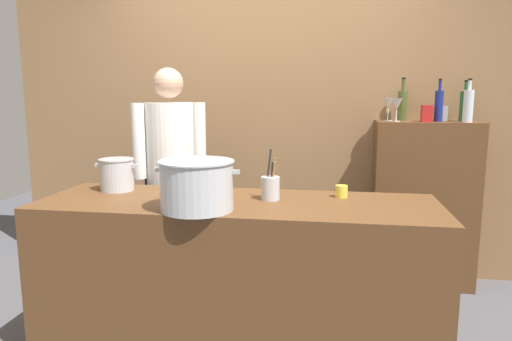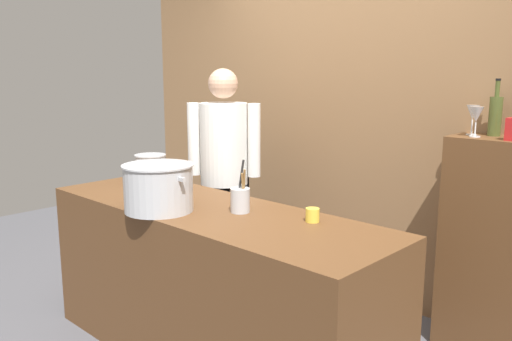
{
  "view_description": "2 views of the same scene",
  "coord_description": "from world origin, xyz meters",
  "px_view_note": "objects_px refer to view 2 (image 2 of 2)",
  "views": [
    {
      "loc": [
        0.49,
        -2.44,
        1.49
      ],
      "look_at": [
        0.04,
        0.43,
        1.0
      ],
      "focal_mm": 32.5,
      "sensor_mm": 36.0,
      "label": 1
    },
    {
      "loc": [
        2.13,
        -1.87,
        1.65
      ],
      "look_at": [
        0.01,
        0.36,
        1.06
      ],
      "focal_mm": 37.12,
      "sensor_mm": 36.0,
      "label": 2
    }
  ],
  "objects_px": {
    "utensil_crock": "(240,199)",
    "wine_glass_tall": "(473,113)",
    "chef": "(224,166)",
    "butter_jar": "(312,215)",
    "stockpot_small": "(151,169)",
    "wine_glass_short": "(476,115)",
    "stockpot_large": "(159,188)",
    "wine_bottle_olive": "(495,115)"
  },
  "relations": [
    {
      "from": "stockpot_large",
      "to": "utensil_crock",
      "type": "xyz_separation_m",
      "value": [
        0.34,
        0.28,
        -0.06
      ]
    },
    {
      "from": "wine_glass_short",
      "to": "wine_glass_tall",
      "type": "height_order",
      "value": "wine_glass_tall"
    },
    {
      "from": "wine_bottle_olive",
      "to": "utensil_crock",
      "type": "bearing_deg",
      "value": -125.75
    },
    {
      "from": "utensil_crock",
      "to": "wine_bottle_olive",
      "type": "bearing_deg",
      "value": 54.25
    },
    {
      "from": "chef",
      "to": "wine_bottle_olive",
      "type": "relative_size",
      "value": 5.11
    },
    {
      "from": "chef",
      "to": "butter_jar",
      "type": "bearing_deg",
      "value": 122.63
    },
    {
      "from": "stockpot_small",
      "to": "utensil_crock",
      "type": "bearing_deg",
      "value": -6.08
    },
    {
      "from": "chef",
      "to": "wine_bottle_olive",
      "type": "bearing_deg",
      "value": 164.59
    },
    {
      "from": "utensil_crock",
      "to": "wine_bottle_olive",
      "type": "distance_m",
      "value": 1.53
    },
    {
      "from": "wine_glass_short",
      "to": "stockpot_large",
      "type": "bearing_deg",
      "value": -130.29
    },
    {
      "from": "butter_jar",
      "to": "wine_glass_short",
      "type": "bearing_deg",
      "value": 66.55
    },
    {
      "from": "stockpot_small",
      "to": "wine_glass_tall",
      "type": "height_order",
      "value": "wine_glass_tall"
    },
    {
      "from": "stockpot_small",
      "to": "wine_glass_tall",
      "type": "bearing_deg",
      "value": 31.52
    },
    {
      "from": "chef",
      "to": "butter_jar",
      "type": "xyz_separation_m",
      "value": [
        1.19,
        -0.51,
        -0.03
      ]
    },
    {
      "from": "wine_bottle_olive",
      "to": "wine_glass_tall",
      "type": "height_order",
      "value": "wine_bottle_olive"
    },
    {
      "from": "stockpot_small",
      "to": "wine_bottle_olive",
      "type": "height_order",
      "value": "wine_bottle_olive"
    },
    {
      "from": "stockpot_small",
      "to": "wine_bottle_olive",
      "type": "bearing_deg",
      "value": 31.08
    },
    {
      "from": "stockpot_small",
      "to": "butter_jar",
      "type": "height_order",
      "value": "stockpot_small"
    },
    {
      "from": "stockpot_small",
      "to": "wine_bottle_olive",
      "type": "xyz_separation_m",
      "value": [
        1.82,
        1.09,
        0.4
      ]
    },
    {
      "from": "utensil_crock",
      "to": "wine_glass_tall",
      "type": "distance_m",
      "value": 1.44
    },
    {
      "from": "stockpot_large",
      "to": "butter_jar",
      "type": "xyz_separation_m",
      "value": [
        0.73,
        0.4,
        -0.09
      ]
    },
    {
      "from": "chef",
      "to": "stockpot_large",
      "type": "bearing_deg",
      "value": 82.57
    },
    {
      "from": "stockpot_large",
      "to": "wine_bottle_olive",
      "type": "xyz_separation_m",
      "value": [
        1.2,
        1.48,
        0.37
      ]
    },
    {
      "from": "stockpot_small",
      "to": "wine_glass_short",
      "type": "height_order",
      "value": "wine_glass_short"
    },
    {
      "from": "stockpot_large",
      "to": "wine_glass_short",
      "type": "xyz_separation_m",
      "value": [
        1.14,
        1.35,
        0.37
      ]
    },
    {
      "from": "stockpot_large",
      "to": "wine_glass_tall",
      "type": "distance_m",
      "value": 1.84
    },
    {
      "from": "chef",
      "to": "wine_glass_tall",
      "type": "distance_m",
      "value": 1.69
    },
    {
      "from": "butter_jar",
      "to": "stockpot_small",
      "type": "bearing_deg",
      "value": -179.23
    },
    {
      "from": "stockpot_large",
      "to": "wine_glass_short",
      "type": "distance_m",
      "value": 1.81
    },
    {
      "from": "wine_glass_tall",
      "to": "wine_bottle_olive",
      "type": "bearing_deg",
      "value": 23.61
    },
    {
      "from": "wine_glass_short",
      "to": "utensil_crock",
      "type": "bearing_deg",
      "value": -126.96
    },
    {
      "from": "stockpot_small",
      "to": "wine_glass_short",
      "type": "bearing_deg",
      "value": 28.78
    },
    {
      "from": "utensil_crock",
      "to": "stockpot_large",
      "type": "bearing_deg",
      "value": -140.38
    },
    {
      "from": "wine_bottle_olive",
      "to": "chef",
      "type": "bearing_deg",
      "value": -161.19
    },
    {
      "from": "stockpot_large",
      "to": "stockpot_small",
      "type": "height_order",
      "value": "stockpot_large"
    },
    {
      "from": "stockpot_large",
      "to": "butter_jar",
      "type": "height_order",
      "value": "stockpot_large"
    },
    {
      "from": "utensil_crock",
      "to": "butter_jar",
      "type": "relative_size",
      "value": 4.0
    },
    {
      "from": "wine_glass_short",
      "to": "wine_glass_tall",
      "type": "relative_size",
      "value": 0.99
    },
    {
      "from": "utensil_crock",
      "to": "wine_glass_short",
      "type": "height_order",
      "value": "wine_glass_short"
    },
    {
      "from": "utensil_crock",
      "to": "wine_glass_short",
      "type": "xyz_separation_m",
      "value": [
        0.8,
        1.07,
        0.43
      ]
    },
    {
      "from": "stockpot_small",
      "to": "butter_jar",
      "type": "relative_size",
      "value": 3.87
    },
    {
      "from": "wine_bottle_olive",
      "to": "wine_glass_short",
      "type": "distance_m",
      "value": 0.14
    }
  ]
}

